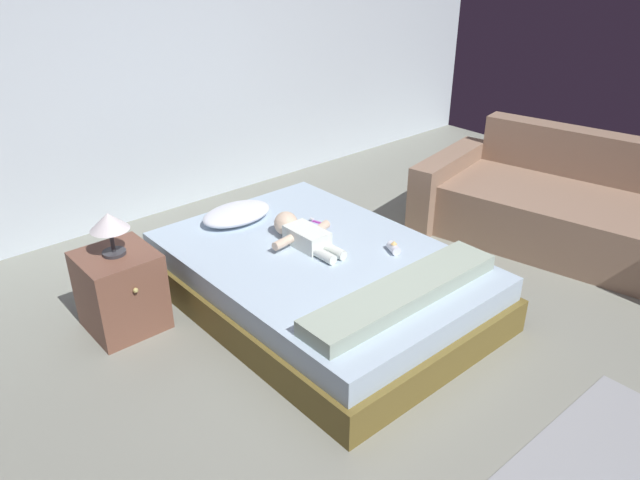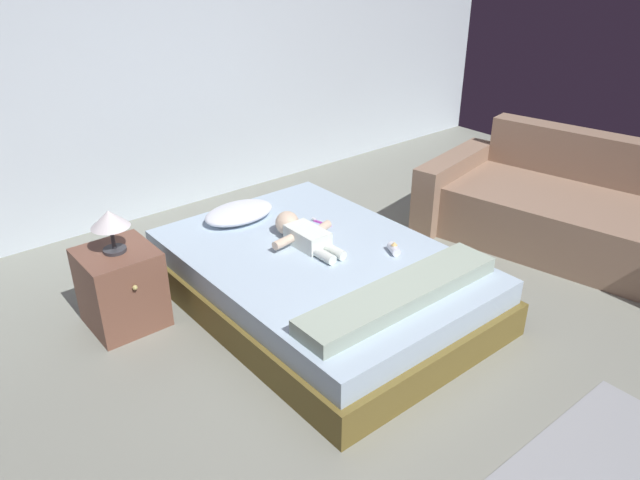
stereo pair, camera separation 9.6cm
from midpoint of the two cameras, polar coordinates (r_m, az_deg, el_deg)
name	(u,v)px [view 1 (the left image)]	position (r m, az deg, el deg)	size (l,w,h in m)	color
ground_plane	(416,386)	(3.40, 8.20, -13.41)	(8.00, 8.00, 0.00)	gray
wall_behind_bed	(129,43)	(5.10, -17.96, 17.14)	(8.00, 0.12, 2.82)	silver
bed	(320,280)	(3.92, -0.70, -3.73)	(1.47, 2.10, 0.37)	brown
pillow	(237,214)	(4.28, -8.43, 2.45)	(0.51, 0.33, 0.11)	white
baby	(302,234)	(3.94, -2.41, 0.55)	(0.47, 0.60, 0.16)	white
toothbrush	(319,223)	(4.22, -0.73, 1.64)	(0.05, 0.16, 0.02)	#B937AC
couch	(567,210)	(5.02, 21.62, 2.65)	(1.46, 2.25, 0.79)	#93755F
nightstand	(121,291)	(3.88, -18.80, -4.52)	(0.43, 0.46, 0.50)	brown
lamp	(109,224)	(3.67, -19.84, 1.44)	(0.22, 0.22, 0.26)	#333338
blanket	(403,293)	(3.38, 6.97, -4.91)	(1.32, 0.27, 0.09)	#9FB19F
baby_bottle	(394,248)	(3.86, 6.21, -0.71)	(0.10, 0.12, 0.08)	white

